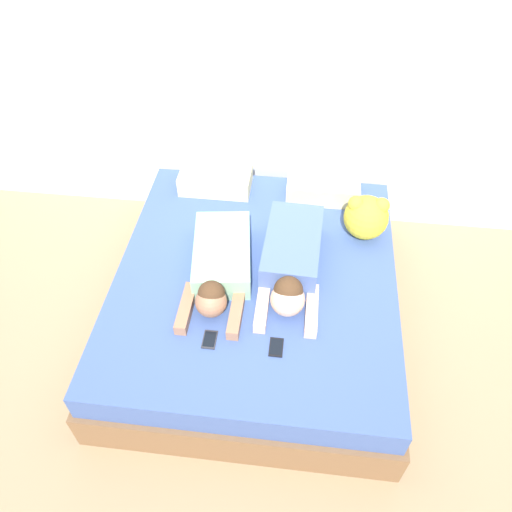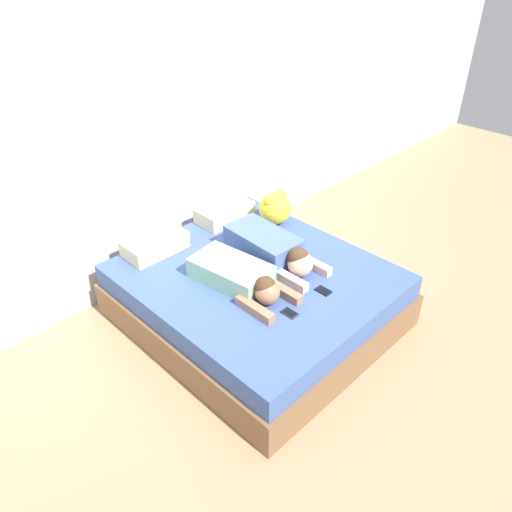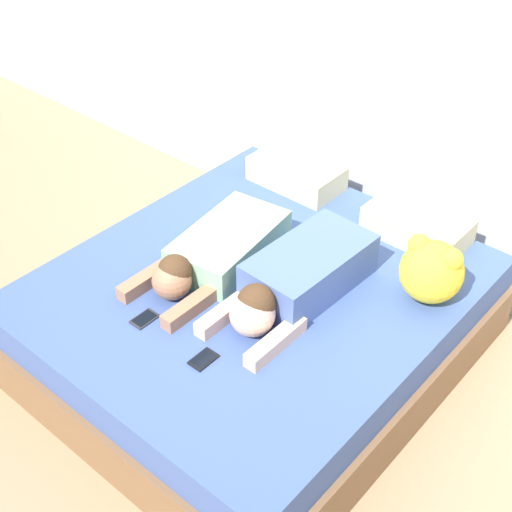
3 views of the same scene
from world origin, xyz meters
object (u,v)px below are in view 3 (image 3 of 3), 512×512
Objects in this scene: person_left at (214,253)px; cell_phone_left at (144,319)px; pillow_head_left at (296,173)px; person_right at (295,280)px; pillow_head_right at (417,225)px; plush_toy at (432,270)px; bed at (256,318)px; cell_phone_right at (203,359)px.

person_left is 7.59× the size of cell_phone_left.
person_left reaches higher than cell_phone_left.
person_right is at bearing -52.25° from pillow_head_left.
pillow_head_right is 1.67× the size of plush_toy.
pillow_head_right is (0.40, 0.82, 0.32)m from bed.
pillow_head_right is 1.07m from person_left.
cell_phone_left and cell_phone_right have the same top height.
cell_phone_right is at bearing -1.06° from cell_phone_left.
pillow_head_right reaches higher than cell_phone_left.
cell_phone_right is at bearing -67.14° from pillow_head_left.
plush_toy is (0.89, 0.98, 0.15)m from cell_phone_left.
person_right is 7.63× the size of cell_phone_right.
pillow_head_left is at bearing 127.75° from person_right.
cell_phone_left is 1.33m from plush_toy.
cell_phone_right is at bearing -51.00° from person_left.
cell_phone_left is at bearing -87.36° from person_left.
pillow_head_left is 1.01m from person_right.
bed is at bearing 69.73° from cell_phone_left.
pillow_head_left is 0.89m from person_left.
person_right is at bearing -138.47° from plush_toy.
cell_phone_right is at bearing -99.13° from pillow_head_right.
cell_phone_left reaches higher than bed.
bed is 2.22× the size of person_right.
person_right is 2.95× the size of plush_toy.
pillow_head_right is at bearing 64.07° from bed.
person_right is at bearing 9.92° from person_left.
person_right is at bearing 86.06° from cell_phone_right.
person_right reaches higher than pillow_head_left.
person_left reaches higher than bed.
plush_toy is at bearing 41.53° from person_right.
pillow_head_left is 1.15m from plush_toy.
bed is 0.42m from person_right.
pillow_head_right reaches higher than bed.
person_left is (-0.22, -0.05, 0.33)m from bed.
plush_toy is at bearing -19.37° from pillow_head_left.
plush_toy reaches higher than pillow_head_right.
cell_phone_left is 0.39× the size of plush_toy.
bed is 6.55× the size of plush_toy.
plush_toy is (0.29, -0.38, 0.09)m from pillow_head_right.
person_right is 0.71m from cell_phone_left.
pillow_head_left is (-0.40, 0.82, 0.32)m from bed.
pillow_head_right is 1.49m from cell_phone_left.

